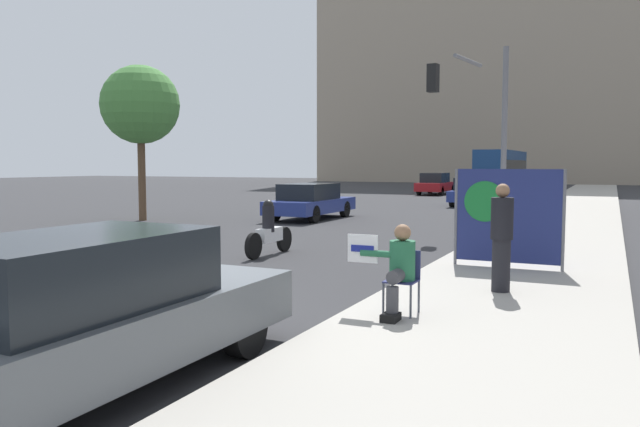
{
  "coord_description": "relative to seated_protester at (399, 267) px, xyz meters",
  "views": [
    {
      "loc": [
        5.28,
        -5.51,
        2.12
      ],
      "look_at": [
        0.53,
        4.59,
        1.24
      ],
      "focal_mm": 35.0,
      "sensor_mm": 36.0,
      "label": 1
    }
  ],
  "objects": [
    {
      "name": "parked_car_curbside",
      "position": [
        -1.85,
        -3.56,
        -0.04
      ],
      "size": [
        1.72,
        4.78,
        1.49
      ],
      "color": "#565B60",
      "rests_on": "ground_plane"
    },
    {
      "name": "traffic_light_pole",
      "position": [
        -1.19,
        10.77,
        2.91
      ],
      "size": [
        2.42,
        2.18,
        5.29
      ],
      "color": "slate",
      "rests_on": "sidewalk_curb"
    },
    {
      "name": "seated_protester",
      "position": [
        0.0,
        0.0,
        0.0
      ],
      "size": [
        0.94,
        0.77,
        1.19
      ],
      "rotation": [
        0.0,
        0.0,
        -0.21
      ],
      "color": "#474C56",
      "rests_on": "sidewalk_curb"
    },
    {
      "name": "street_tree_near_curb",
      "position": [
        -13.53,
        10.6,
        3.52
      ],
      "size": [
        2.92,
        2.92,
        5.79
      ],
      "color": "brown",
      "rests_on": "ground_plane"
    },
    {
      "name": "car_on_road_midblock",
      "position": [
        -3.86,
        24.26,
        -0.06
      ],
      "size": [
        1.88,
        4.34,
        1.44
      ],
      "color": "navy",
      "rests_on": "ground_plane"
    },
    {
      "name": "city_bus_on_road",
      "position": [
        -6.0,
        46.22,
        1.07
      ],
      "size": [
        2.47,
        12.29,
        3.22
      ],
      "color": "navy",
      "rests_on": "ground_plane"
    },
    {
      "name": "sidewalk_curb",
      "position": [
        1.04,
        12.77,
        -0.71
      ],
      "size": [
        3.56,
        90.0,
        0.15
      ],
      "primitive_type": "cube",
      "color": "#A8A399",
      "rests_on": "ground_plane"
    },
    {
      "name": "protest_banner",
      "position": [
        0.7,
        4.47,
        0.36
      ],
      "size": [
        2.05,
        0.06,
        1.88
      ],
      "color": "slate",
      "rests_on": "sidewalk_curb"
    },
    {
      "name": "car_on_road_distant",
      "position": [
        -8.7,
        34.94,
        -0.03
      ],
      "size": [
        1.76,
        4.57,
        1.51
      ],
      "color": "maroon",
      "rests_on": "ground_plane"
    },
    {
      "name": "car_on_road_nearest",
      "position": [
        -8.03,
        13.78,
        -0.08
      ],
      "size": [
        1.85,
        4.62,
        1.38
      ],
      "color": "navy",
      "rests_on": "ground_plane"
    },
    {
      "name": "building_backdrop_far",
      "position": [
        -4.78,
        68.08,
        18.19
      ],
      "size": [
        52.0,
        12.0,
        37.94
      ],
      "color": "gray",
      "rests_on": "ground_plane"
    },
    {
      "name": "jogger_on_sidewalk",
      "position": [
        0.98,
        2.11,
        0.22
      ],
      "size": [
        0.34,
        0.34,
        1.68
      ],
      "rotation": [
        0.0,
        0.0,
        3.8
      ],
      "color": "black",
      "rests_on": "sidewalk_curb"
    },
    {
      "name": "ground_plane",
      "position": [
        -2.78,
        -2.23,
        -0.78
      ],
      "size": [
        160.0,
        160.0,
        0.0
      ],
      "primitive_type": "plane",
      "color": "#303033"
    },
    {
      "name": "motorcycle_on_road",
      "position": [
        -4.69,
        4.78,
        -0.23
      ],
      "size": [
        0.28,
        2.03,
        1.3
      ],
      "color": "white",
      "rests_on": "ground_plane"
    }
  ]
}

